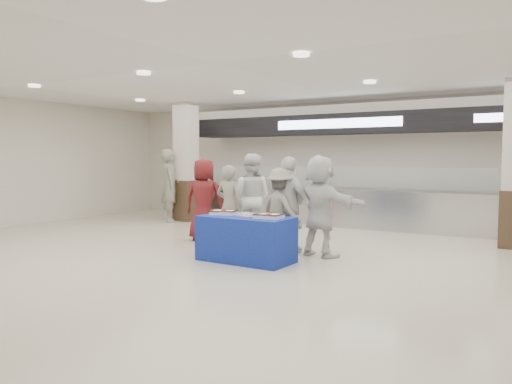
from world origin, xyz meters
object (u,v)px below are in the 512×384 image
Objects in this scene: sheet_cake_left at (224,212)px; soldier_a at (229,206)px; civilian_maroon at (204,200)px; chef_tall at (251,198)px; cupcake_tray at (246,215)px; soldier_bg at (170,186)px; sheet_cake_right at (269,215)px; chef_short at (289,205)px; civilian_white at (320,206)px; soldier_b at (281,210)px; display_table at (246,239)px.

sheet_cake_left is 0.32× the size of soldier_a.
chef_tall is at bearing -176.07° from civilian_maroon.
cupcake_tray is 0.22× the size of soldier_bg.
chef_short reaches higher than sheet_cake_right.
sheet_cake_right is 5.90m from soldier_bg.
chef_tall is at bearing -5.96° from civilian_white.
soldier_a is 0.63m from chef_tall.
civilian_white is (1.82, -0.65, -0.01)m from chef_tall.
civilian_white is at bearing 48.45° from cupcake_tray.
civilian_maroon is 0.88× the size of soldier_bg.
civilian_white reaches higher than soldier_b.
display_table is 0.89× the size of chef_short.
soldier_a is at bearing 63.92° from chef_tall.
chef_tall is 3.86m from soldier_bg.
soldier_bg is (-3.41, 2.19, 0.18)m from soldier_a.
chef_short is at bearing 75.16° from cupcake_tray.
cupcake_tray is at bearing 107.64° from display_table.
soldier_b is (-0.30, 0.98, -0.02)m from sheet_cake_right.
sheet_cake_left is at bearing 176.33° from sheet_cake_right.
chef_short reaches higher than display_table.
sheet_cake_right is at bearing 0.45° from display_table.
cupcake_tray is 0.27× the size of soldier_a.
sheet_cake_right is at bearing 130.37° from soldier_b.
chef_short is at bearing 99.92° from sheet_cake_right.
soldier_b reaches higher than sheet_cake_right.
soldier_b is at bearing -159.64° from soldier_bg.
soldier_b reaches higher than display_table.
soldier_bg is (-4.91, 3.27, 0.18)m from sheet_cake_right.
sheet_cake_right is 1.03m from soldier_b.
civilian_white is 0.91× the size of soldier_bg.
soldier_bg is (-5.34, 2.24, 0.09)m from civilian_white.
chef_short is 0.17m from soldier_b.
civilian_maroon is 1.08× the size of soldier_a.
display_table is 3.54× the size of sheet_cake_right.
sheet_cake_right is at bearing 114.26° from chef_tall.
soldier_b is (0.15, 0.95, -0.01)m from cupcake_tray.
civilian_maroon is at bearing -19.43° from soldier_a.
cupcake_tray is at bearing 62.22° from civilian_white.
civilian_white reaches higher than sheet_cake_left.
civilian_white is at bearing 50.97° from display_table.
cupcake_tray is 1.90m from chef_tall.
soldier_bg is at bearing 141.08° from sheet_cake_left.
civilian_white is (1.36, 0.97, 0.09)m from sheet_cake_left.
chef_tall reaches higher than civilian_maroon.
civilian_maroon reaches higher than sheet_cake_right.
display_table is 0.98× the size of soldier_a.
sheet_cake_right reaches higher than cupcake_tray.
display_table is at bearing 128.21° from civilian_maroon.
sheet_cake_left is 1.89m from civilian_maroon.
soldier_bg reaches higher than sheet_cake_right.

